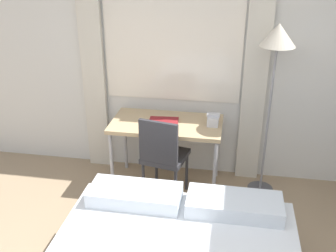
# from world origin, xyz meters

# --- Properties ---
(wall_back_with_window) EXTENTS (4.67, 0.13, 2.70)m
(wall_back_with_window) POSITION_xyz_m (-0.02, 2.62, 1.35)
(wall_back_with_window) COLOR silver
(wall_back_with_window) RESTS_ON ground_plane
(desk) EXTENTS (1.12, 0.60, 0.74)m
(desk) POSITION_xyz_m (-0.13, 2.24, 0.67)
(desk) COLOR tan
(desk) RESTS_ON ground_plane
(desk_chair) EXTENTS (0.47, 0.47, 0.91)m
(desk_chair) POSITION_xyz_m (-0.12, 1.98, 0.52)
(desk_chair) COLOR #333338
(desk_chair) RESTS_ON ground_plane
(standing_lamp) EXTENTS (0.32, 0.32, 1.74)m
(standing_lamp) POSITION_xyz_m (0.86, 2.29, 1.47)
(standing_lamp) COLOR #4C4C51
(standing_lamp) RESTS_ON ground_plane
(telephone) EXTENTS (0.13, 0.18, 0.11)m
(telephone) POSITION_xyz_m (0.33, 2.28, 0.79)
(telephone) COLOR silver
(telephone) RESTS_ON desk
(book) EXTENTS (0.31, 0.20, 0.02)m
(book) POSITION_xyz_m (-0.16, 2.24, 0.75)
(book) COLOR maroon
(book) RESTS_ON desk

